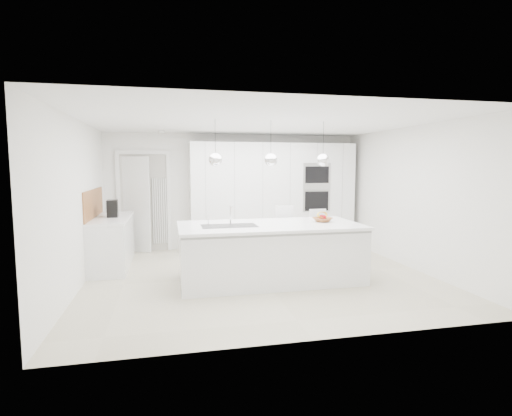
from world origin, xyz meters
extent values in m
plane|color=beige|center=(0.00, 0.00, 0.00)|extent=(5.50, 5.50, 0.00)
plane|color=white|center=(0.00, 2.50, 1.25)|extent=(5.50, 0.00, 5.50)
plane|color=white|center=(-2.75, 0.00, 1.25)|extent=(0.00, 5.00, 5.00)
plane|color=white|center=(0.00, 0.00, 2.50)|extent=(5.50, 5.50, 0.00)
cube|color=white|center=(0.80, 2.20, 1.15)|extent=(3.60, 0.60, 2.30)
cube|color=white|center=(-2.20, 2.42, 1.00)|extent=(0.76, 0.38, 2.00)
cube|color=white|center=(-2.45, 1.20, 0.43)|extent=(0.60, 1.80, 0.86)
cube|color=white|center=(-2.45, 1.20, 0.88)|extent=(0.62, 1.82, 0.04)
cube|color=#9E6132|center=(-2.74, 1.20, 1.15)|extent=(0.02, 1.80, 0.50)
cube|color=white|center=(0.10, -0.30, 0.43)|extent=(2.80, 1.20, 0.86)
cube|color=white|center=(0.10, -0.25, 0.88)|extent=(2.84, 1.40, 0.04)
cylinder|color=white|center=(-0.50, -0.10, 1.05)|extent=(0.02, 0.02, 0.30)
sphere|color=white|center=(-0.75, -0.30, 1.90)|extent=(0.20, 0.20, 0.20)
sphere|color=white|center=(0.10, -0.30, 1.90)|extent=(0.20, 0.20, 0.20)
sphere|color=white|center=(0.95, -0.30, 1.90)|extent=(0.20, 0.20, 0.20)
imported|color=#9E6132|center=(1.01, -0.19, 0.94)|extent=(0.38, 0.38, 0.07)
cube|color=black|center=(-2.43, 1.23, 1.05)|extent=(0.20, 0.29, 0.30)
sphere|color=#A70611|center=(1.03, -0.19, 0.97)|extent=(0.08, 0.08, 0.08)
sphere|color=#A70611|center=(0.98, -0.20, 0.97)|extent=(0.09, 0.09, 0.09)
torus|color=gold|center=(0.99, -0.21, 1.02)|extent=(0.24, 0.17, 0.22)
camera|label=1|loc=(-1.45, -6.26, 1.81)|focal=28.00mm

